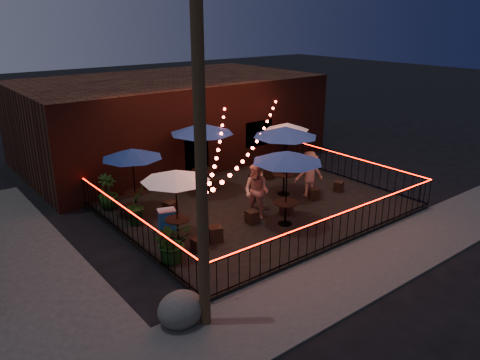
# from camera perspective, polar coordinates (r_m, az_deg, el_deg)

# --- Properties ---
(ground) EXTENTS (110.00, 110.00, 0.00)m
(ground) POSITION_cam_1_polar(r_m,az_deg,el_deg) (16.24, 6.54, -5.65)
(ground) COLOR black
(ground) RESTS_ON ground
(patio) EXTENTS (10.00, 8.00, 0.15)m
(patio) POSITION_cam_1_polar(r_m,az_deg,el_deg) (17.55, 1.99, -3.29)
(patio) COLOR black
(patio) RESTS_ON ground
(sidewalk) EXTENTS (18.00, 2.50, 0.05)m
(sidewalk) POSITION_cam_1_polar(r_m,az_deg,el_deg) (14.37, 15.75, -9.72)
(sidewalk) COLOR #3D3B38
(sidewalk) RESTS_ON ground
(brick_building) EXTENTS (14.00, 8.00, 4.00)m
(brick_building) POSITION_cam_1_polar(r_m,az_deg,el_deg) (23.86, -8.58, 7.46)
(brick_building) COLOR #36160E
(brick_building) RESTS_ON ground
(utility_pole) EXTENTS (0.26, 0.26, 8.00)m
(utility_pole) POSITION_cam_1_polar(r_m,az_deg,el_deg) (9.70, -4.79, 2.31)
(utility_pole) COLOR #372816
(utility_pole) RESTS_ON ground
(fence_front) EXTENTS (10.00, 0.04, 1.04)m
(fence_front) POSITION_cam_1_polar(r_m,az_deg,el_deg) (14.75, 12.09, -5.82)
(fence_front) COLOR black
(fence_front) RESTS_ON patio
(fence_left) EXTENTS (0.04, 8.00, 1.04)m
(fence_left) POSITION_cam_1_polar(r_m,az_deg,el_deg) (14.86, -13.01, -5.69)
(fence_left) COLOR black
(fence_left) RESTS_ON patio
(fence_right) EXTENTS (0.04, 8.00, 1.04)m
(fence_right) POSITION_cam_1_polar(r_m,az_deg,el_deg) (20.74, 12.66, 1.58)
(fence_right) COLOR black
(fence_right) RESTS_ON patio
(festoon_lights) EXTENTS (10.02, 8.72, 1.32)m
(festoon_lights) POSITION_cam_1_polar(r_m,az_deg,el_deg) (15.93, -0.01, 3.65)
(festoon_lights) COLOR #FF3827
(festoon_lights) RESTS_ON ground
(cafe_table_0) EXTENTS (2.57, 2.57, 2.33)m
(cafe_table_0) POSITION_cam_1_polar(r_m,az_deg,el_deg) (14.18, -7.90, 0.43)
(cafe_table_0) COLOR black
(cafe_table_0) RESTS_ON patio
(cafe_table_1) EXTENTS (2.18, 2.18, 2.36)m
(cafe_table_1) POSITION_cam_1_polar(r_m,az_deg,el_deg) (16.67, -13.03, 3.08)
(cafe_table_1) COLOR black
(cafe_table_1) RESTS_ON patio
(cafe_table_2) EXTENTS (3.09, 3.09, 2.58)m
(cafe_table_2) POSITION_cam_1_polar(r_m,az_deg,el_deg) (15.21, 5.79, 2.74)
(cafe_table_2) COLOR black
(cafe_table_2) RESTS_ON patio
(cafe_table_3) EXTENTS (2.62, 2.62, 2.76)m
(cafe_table_3) POSITION_cam_1_polar(r_m,az_deg,el_deg) (18.32, -4.68, 6.18)
(cafe_table_3) COLOR black
(cafe_table_3) RESTS_ON patio
(cafe_table_4) EXTENTS (3.14, 3.14, 2.74)m
(cafe_table_4) POSITION_cam_1_polar(r_m,az_deg,el_deg) (17.91, 5.55, 5.79)
(cafe_table_4) COLOR black
(cafe_table_4) RESTS_ON patio
(cafe_table_5) EXTENTS (2.35, 2.35, 2.19)m
(cafe_table_5) POSITION_cam_1_polar(r_m,az_deg,el_deg) (21.08, 5.76, 6.44)
(cafe_table_5) COLOR black
(cafe_table_5) RESTS_ON patio
(bistro_chair_0) EXTENTS (0.35, 0.35, 0.40)m
(bistro_chair_0) POSITION_cam_1_polar(r_m,az_deg,el_deg) (14.22, -5.19, -7.85)
(bistro_chair_0) COLOR black
(bistro_chair_0) RESTS_ON patio
(bistro_chair_1) EXTENTS (0.54, 0.54, 0.50)m
(bistro_chair_1) POSITION_cam_1_polar(r_m,az_deg,el_deg) (14.73, -3.05, -6.57)
(bistro_chair_1) COLOR black
(bistro_chair_1) RESTS_ON patio
(bistro_chair_2) EXTENTS (0.50, 0.50, 0.48)m
(bistro_chair_2) POSITION_cam_1_polar(r_m,az_deg,el_deg) (16.82, -13.20, -3.70)
(bistro_chair_2) COLOR black
(bistro_chair_2) RESTS_ON patio
(bistro_chair_3) EXTENTS (0.48, 0.48, 0.48)m
(bistro_chair_3) POSITION_cam_1_polar(r_m,az_deg,el_deg) (16.82, -8.50, -3.38)
(bistro_chair_3) COLOR black
(bistro_chair_3) RESTS_ON patio
(bistro_chair_4) EXTENTS (0.41, 0.41, 0.45)m
(bistro_chair_4) POSITION_cam_1_polar(r_m,az_deg,el_deg) (15.94, 1.47, -4.54)
(bistro_chair_4) COLOR black
(bistro_chair_4) RESTS_ON patio
(bistro_chair_5) EXTENTS (0.53, 0.53, 0.48)m
(bistro_chair_5) POSITION_cam_1_polar(r_m,az_deg,el_deg) (16.76, 5.70, -3.35)
(bistro_chair_5) COLOR black
(bistro_chair_5) RESTS_ON patio
(bistro_chair_6) EXTENTS (0.50, 0.50, 0.45)m
(bistro_chair_6) POSITION_cam_1_polar(r_m,az_deg,el_deg) (18.98, -3.36, -0.55)
(bistro_chair_6) COLOR black
(bistro_chair_6) RESTS_ON patio
(bistro_chair_7) EXTENTS (0.38, 0.38, 0.44)m
(bistro_chair_7) POSITION_cam_1_polar(r_m,az_deg,el_deg) (19.60, 1.77, 0.10)
(bistro_chair_7) COLOR black
(bistro_chair_7) RESTS_ON patio
(bistro_chair_8) EXTENTS (0.46, 0.46, 0.42)m
(bistro_chair_8) POSITION_cam_1_polar(r_m,az_deg,el_deg) (18.23, 8.97, -1.68)
(bistro_chair_8) COLOR black
(bistro_chair_8) RESTS_ON patio
(bistro_chair_9) EXTENTS (0.46, 0.46, 0.41)m
(bistro_chair_9) POSITION_cam_1_polar(r_m,az_deg,el_deg) (19.22, 11.92, -0.78)
(bistro_chair_9) COLOR black
(bistro_chair_9) RESTS_ON patio
(bistro_chair_10) EXTENTS (0.39, 0.39, 0.43)m
(bistro_chair_10) POSITION_cam_1_polar(r_m,az_deg,el_deg) (20.27, 3.57, 0.72)
(bistro_chair_10) COLOR black
(bistro_chair_10) RESTS_ON patio
(bistro_chair_11) EXTENTS (0.47, 0.47, 0.45)m
(bistro_chair_11) POSITION_cam_1_polar(r_m,az_deg,el_deg) (21.89, 6.92, 2.07)
(bistro_chair_11) COLOR black
(bistro_chair_11) RESTS_ON patio
(patron_a) EXTENTS (0.60, 0.76, 1.84)m
(patron_a) POSITION_cam_1_polar(r_m,az_deg,el_deg) (16.86, 2.14, -0.64)
(patron_a) COLOR tan
(patron_a) RESTS_ON patio
(patron_b) EXTENTS (1.03, 1.15, 1.95)m
(patron_b) POSITION_cam_1_polar(r_m,az_deg,el_deg) (16.09, 2.02, -1.43)
(patron_b) COLOR tan
(patron_b) RESTS_ON patio
(patron_c) EXTENTS (1.34, 1.09, 1.81)m
(patron_c) POSITION_cam_1_polar(r_m,az_deg,el_deg) (18.28, 8.42, 0.72)
(patron_c) COLOR #DBA390
(patron_c) RESTS_ON patio
(potted_shrub_a) EXTENTS (1.28, 1.16, 1.26)m
(potted_shrub_a) POSITION_cam_1_polar(r_m,az_deg,el_deg) (13.54, -8.25, -7.40)
(potted_shrub_a) COLOR #0F3E0C
(potted_shrub_a) RESTS_ON patio
(potted_shrub_b) EXTENTS (0.90, 0.82, 1.35)m
(potted_shrub_b) POSITION_cam_1_polar(r_m,az_deg,el_deg) (16.14, -12.53, -2.97)
(potted_shrub_b) COLOR #163A0D
(potted_shrub_b) RESTS_ON patio
(potted_shrub_c) EXTENTS (0.92, 0.92, 1.27)m
(potted_shrub_c) POSITION_cam_1_polar(r_m,az_deg,el_deg) (17.67, -15.83, -1.41)
(potted_shrub_c) COLOR #133812
(potted_shrub_c) RESTS_ON patio
(cooler) EXTENTS (0.66, 0.56, 0.74)m
(cooler) POSITION_cam_1_polar(r_m,az_deg,el_deg) (15.53, -8.90, -4.83)
(cooler) COLOR blue
(cooler) RESTS_ON patio
(boulder) EXTENTS (1.23, 1.14, 0.78)m
(boulder) POSITION_cam_1_polar(r_m,az_deg,el_deg) (11.35, -7.25, -15.38)
(boulder) COLOR #43423E
(boulder) RESTS_ON ground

